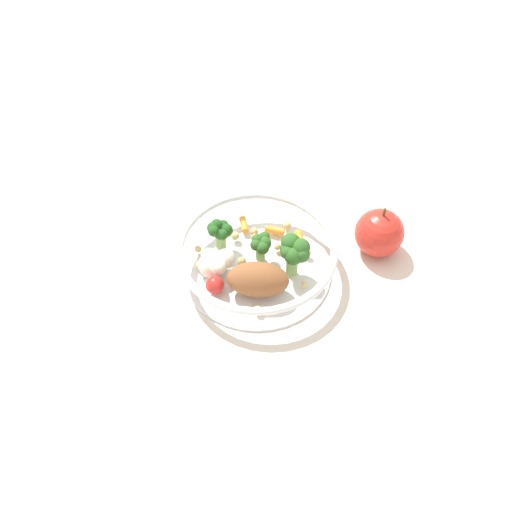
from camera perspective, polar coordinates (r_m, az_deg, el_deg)
ground_plane at (r=0.74m, az=-0.87°, el=-1.91°), size 2.40×2.40×0.00m
food_container at (r=0.72m, az=-0.16°, el=-0.22°), size 0.21×0.21×0.07m
loose_apple at (r=0.77m, az=12.64°, el=2.34°), size 0.07×0.07×0.08m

